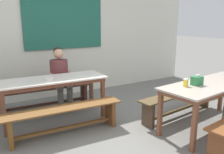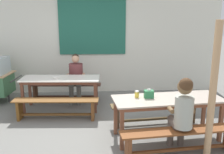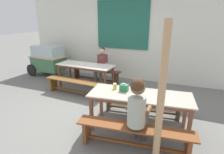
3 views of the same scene
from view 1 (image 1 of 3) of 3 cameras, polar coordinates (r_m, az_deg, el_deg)
name	(u,v)px [view 1 (image 1 of 3)]	position (r m, az deg, el deg)	size (l,w,h in m)	color
ground_plane	(123,137)	(3.63, 2.74, -14.25)	(40.00, 40.00, 0.00)	slate
backdrop_wall	(61,26)	(5.49, -12.23, 11.97)	(7.19, 0.23, 3.01)	silver
dining_table_far	(53,83)	(4.08, -14.15, -1.42)	(1.80, 0.73, 0.75)	silver
dining_table_near	(212,87)	(4.01, 23.19, -2.29)	(1.96, 0.89, 0.75)	#BAAB9B
bench_far_back	(46,95)	(4.75, -15.70, -4.18)	(1.81, 0.38, 0.43)	#543125
bench_far_front	(65,117)	(3.64, -11.41, -9.42)	(1.80, 0.41, 0.43)	brown
bench_near_back	(179,100)	(4.43, 15.92, -5.51)	(1.83, 0.47, 0.43)	brown
person_center_facing	(60,74)	(4.66, -12.49, 0.63)	(0.46, 0.55, 1.20)	#64635A
tissue_box	(197,81)	(3.74, 19.95, -0.82)	(0.16, 0.12, 0.16)	#2E7E4B
condiment_jar	(186,83)	(3.61, 17.48, -1.30)	(0.07, 0.07, 0.12)	yellow
soup_bowl	(49,79)	(3.96, -15.16, -0.40)	(0.15, 0.15, 0.05)	silver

